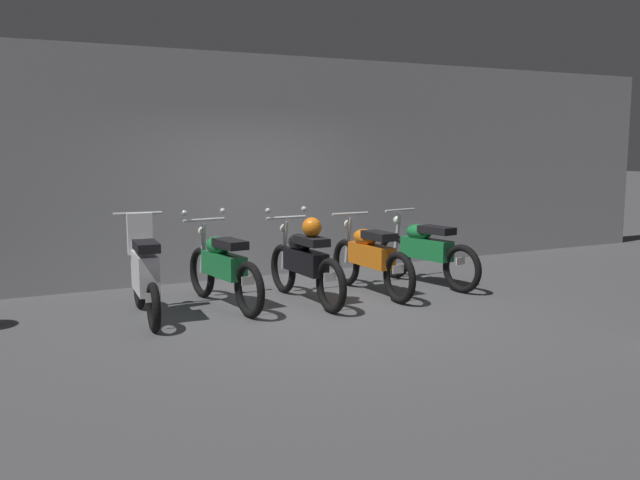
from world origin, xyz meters
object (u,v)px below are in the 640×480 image
Objects in this scene: motorbike_slot_1 at (223,267)px; motorbike_slot_2 at (305,260)px; motorbike_slot_4 at (425,250)px; motorbike_slot_3 at (370,257)px; motorbike_slot_0 at (145,273)px.

motorbike_slot_2 is (0.99, -0.24, 0.04)m from motorbike_slot_1.
motorbike_slot_1 and motorbike_slot_2 have the same top height.
motorbike_slot_2 reaches higher than motorbike_slot_4.
motorbike_slot_3 is at bearing -4.84° from motorbike_slot_1.
motorbike_slot_0 reaches higher than motorbike_slot_1.
motorbike_slot_2 is at bearing -175.92° from motorbike_slot_3.
motorbike_slot_1 is at bearing 179.48° from motorbike_slot_4.
motorbike_slot_1 is 1.98m from motorbike_slot_3.
motorbike_slot_2 reaches higher than motorbike_slot_3.
motorbike_slot_2 is at bearing -173.88° from motorbike_slot_4.
motorbike_slot_4 is (2.96, -0.03, -0.00)m from motorbike_slot_1.
motorbike_slot_4 is at bearing -0.52° from motorbike_slot_1.
motorbike_slot_0 is 3.94m from motorbike_slot_4.
motorbike_slot_0 is at bearing 179.98° from motorbike_slot_3.
motorbike_slot_1 is (0.98, 0.17, -0.03)m from motorbike_slot_0.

